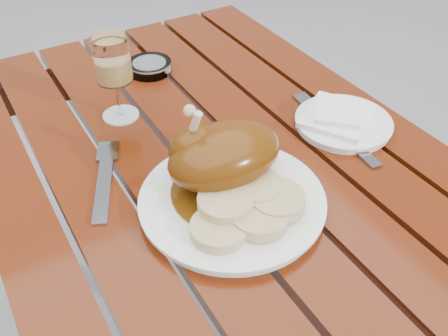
# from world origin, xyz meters

# --- Properties ---
(table) EXTENTS (0.80, 1.20, 0.75)m
(table) POSITION_xyz_m (0.00, 0.00, 0.38)
(table) COLOR #62210B
(table) RESTS_ON ground
(dinner_plate) EXTENTS (0.35, 0.35, 0.02)m
(dinner_plate) POSITION_xyz_m (-0.04, -0.13, 0.76)
(dinner_plate) COLOR white
(dinner_plate) RESTS_ON table
(roast_duck) EXTENTS (0.20, 0.19, 0.14)m
(roast_duck) POSITION_xyz_m (-0.03, -0.08, 0.82)
(roast_duck) COLOR #522C09
(roast_duck) RESTS_ON dinner_plate
(bread_dumplings) EXTENTS (0.19, 0.14, 0.04)m
(bread_dumplings) POSITION_xyz_m (-0.04, -0.17, 0.79)
(bread_dumplings) COLOR #D2BC80
(bread_dumplings) RESTS_ON dinner_plate
(wine_glass) EXTENTS (0.08, 0.08, 0.17)m
(wine_glass) POSITION_xyz_m (-0.10, 0.22, 0.84)
(wine_glass) COLOR #F3C86E
(wine_glass) RESTS_ON table
(side_plate) EXTENTS (0.25, 0.25, 0.02)m
(side_plate) POSITION_xyz_m (0.27, -0.04, 0.76)
(side_plate) COLOR white
(side_plate) RESTS_ON table
(napkin) EXTENTS (0.18, 0.17, 0.01)m
(napkin) POSITION_xyz_m (0.26, -0.03, 0.77)
(napkin) COLOR white
(napkin) RESTS_ON side_plate
(ashtray) EXTENTS (0.11, 0.11, 0.03)m
(ashtray) POSITION_xyz_m (0.03, 0.36, 0.76)
(ashtray) COLOR #B2B7BC
(ashtray) RESTS_ON table
(fork) EXTENTS (0.11, 0.19, 0.01)m
(fork) POSITION_xyz_m (-0.20, 0.03, 0.75)
(fork) COLOR gray
(fork) RESTS_ON table
(knife) EXTENTS (0.05, 0.23, 0.01)m
(knife) POSITION_xyz_m (0.25, -0.06, 0.75)
(knife) COLOR gray
(knife) RESTS_ON table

